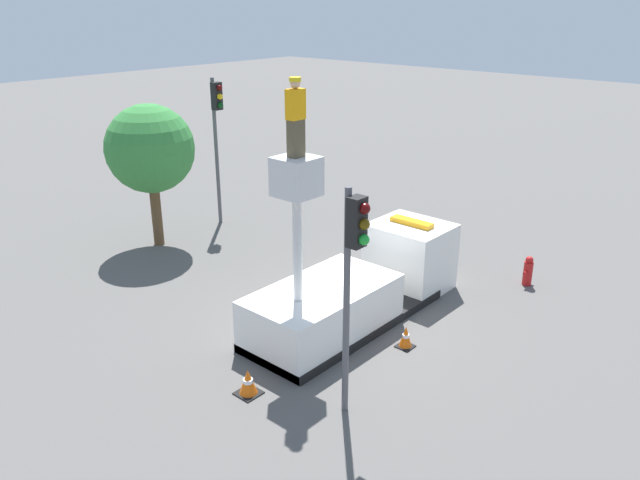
{
  "coord_description": "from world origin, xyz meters",
  "views": [
    {
      "loc": [
        -11.78,
        -9.45,
        8.27
      ],
      "look_at": [
        -2.44,
        -1.21,
        3.44
      ],
      "focal_mm": 35.0,
      "sensor_mm": 36.0,
      "label": 1
    }
  ],
  "objects_px": {
    "worker": "(296,118)",
    "traffic_cone_rear": "(248,383)",
    "traffic_light_pole": "(353,260)",
    "traffic_light_across": "(217,123)",
    "traffic_cone_curbside": "(406,337)",
    "bucket_truck": "(358,288)",
    "tree_left_bg": "(150,149)",
    "fire_hydrant": "(528,271)"
  },
  "relations": [
    {
      "from": "tree_left_bg",
      "to": "traffic_light_across",
      "type": "bearing_deg",
      "value": 0.57
    },
    {
      "from": "worker",
      "to": "fire_hydrant",
      "type": "xyz_separation_m",
      "value": [
        7.47,
        -2.67,
        -5.38
      ]
    },
    {
      "from": "bucket_truck",
      "to": "traffic_cone_rear",
      "type": "relative_size",
      "value": 11.5
    },
    {
      "from": "traffic_light_across",
      "to": "traffic_cone_curbside",
      "type": "bearing_deg",
      "value": -106.03
    },
    {
      "from": "worker",
      "to": "traffic_light_pole",
      "type": "relative_size",
      "value": 0.35
    },
    {
      "from": "worker",
      "to": "traffic_light_across",
      "type": "xyz_separation_m",
      "value": [
        4.98,
        8.8,
        -1.89
      ]
    },
    {
      "from": "traffic_light_across",
      "to": "traffic_cone_curbside",
      "type": "relative_size",
      "value": 9.57
    },
    {
      "from": "worker",
      "to": "traffic_light_across",
      "type": "relative_size",
      "value": 0.31
    },
    {
      "from": "traffic_cone_curbside",
      "to": "traffic_light_pole",
      "type": "bearing_deg",
      "value": -168.42
    },
    {
      "from": "traffic_light_pole",
      "to": "traffic_light_across",
      "type": "distance_m",
      "value": 12.9
    },
    {
      "from": "fire_hydrant",
      "to": "traffic_cone_curbside",
      "type": "xyz_separation_m",
      "value": [
        -5.58,
        0.72,
        -0.19
      ]
    },
    {
      "from": "bucket_truck",
      "to": "traffic_light_pole",
      "type": "xyz_separation_m",
      "value": [
        -3.49,
        -2.56,
        2.68
      ]
    },
    {
      "from": "worker",
      "to": "traffic_cone_rear",
      "type": "height_order",
      "value": "worker"
    },
    {
      "from": "traffic_light_pole",
      "to": "tree_left_bg",
      "type": "height_order",
      "value": "tree_left_bg"
    },
    {
      "from": "traffic_light_pole",
      "to": "tree_left_bg",
      "type": "bearing_deg",
      "value": 74.72
    },
    {
      "from": "traffic_light_across",
      "to": "traffic_cone_curbside",
      "type": "distance_m",
      "value": 11.77
    },
    {
      "from": "bucket_truck",
      "to": "worker",
      "type": "xyz_separation_m",
      "value": [
        -2.37,
        0.0,
        4.99
      ]
    },
    {
      "from": "worker",
      "to": "tree_left_bg",
      "type": "xyz_separation_m",
      "value": [
        1.97,
        8.77,
        -2.37
      ]
    },
    {
      "from": "worker",
      "to": "tree_left_bg",
      "type": "bearing_deg",
      "value": 77.33
    },
    {
      "from": "worker",
      "to": "fire_hydrant",
      "type": "height_order",
      "value": "worker"
    },
    {
      "from": "traffic_light_pole",
      "to": "traffic_cone_rear",
      "type": "bearing_deg",
      "value": 115.3
    },
    {
      "from": "traffic_cone_curbside",
      "to": "worker",
      "type": "bearing_deg",
      "value": 134.2
    },
    {
      "from": "traffic_light_pole",
      "to": "traffic_light_across",
      "type": "xyz_separation_m",
      "value": [
        6.1,
        11.36,
        0.42
      ]
    },
    {
      "from": "traffic_light_pole",
      "to": "traffic_cone_rear",
      "type": "height_order",
      "value": "traffic_light_pole"
    },
    {
      "from": "bucket_truck",
      "to": "tree_left_bg",
      "type": "height_order",
      "value": "tree_left_bg"
    },
    {
      "from": "traffic_light_pole",
      "to": "traffic_cone_rear",
      "type": "distance_m",
      "value": 4.0
    },
    {
      "from": "traffic_light_pole",
      "to": "traffic_cone_curbside",
      "type": "height_order",
      "value": "traffic_light_pole"
    },
    {
      "from": "traffic_cone_rear",
      "to": "traffic_cone_curbside",
      "type": "xyz_separation_m",
      "value": [
        4.01,
        -1.5,
        -0.02
      ]
    },
    {
      "from": "bucket_truck",
      "to": "worker",
      "type": "relative_size",
      "value": 4.05
    },
    {
      "from": "bucket_truck",
      "to": "traffic_cone_curbside",
      "type": "height_order",
      "value": "bucket_truck"
    },
    {
      "from": "bucket_truck",
      "to": "traffic_cone_rear",
      "type": "height_order",
      "value": "bucket_truck"
    },
    {
      "from": "fire_hydrant",
      "to": "tree_left_bg",
      "type": "distance_m",
      "value": 13.04
    },
    {
      "from": "worker",
      "to": "traffic_cone_rear",
      "type": "distance_m",
      "value": 5.97
    },
    {
      "from": "traffic_light_pole",
      "to": "traffic_light_across",
      "type": "height_order",
      "value": "traffic_light_across"
    },
    {
      "from": "worker",
      "to": "traffic_cone_curbside",
      "type": "bearing_deg",
      "value": -45.8
    },
    {
      "from": "traffic_light_across",
      "to": "fire_hydrant",
      "type": "bearing_deg",
      "value": -77.74
    },
    {
      "from": "worker",
      "to": "traffic_light_pole",
      "type": "xyz_separation_m",
      "value": [
        -1.12,
        -2.56,
        -2.31
      ]
    },
    {
      "from": "traffic_light_pole",
      "to": "fire_hydrant",
      "type": "height_order",
      "value": "traffic_light_pole"
    },
    {
      "from": "traffic_light_pole",
      "to": "traffic_cone_curbside",
      "type": "xyz_separation_m",
      "value": [
        3.01,
        0.62,
        -3.26
      ]
    },
    {
      "from": "worker",
      "to": "fire_hydrant",
      "type": "bearing_deg",
      "value": -19.65
    },
    {
      "from": "fire_hydrant",
      "to": "traffic_cone_rear",
      "type": "relative_size",
      "value": 1.54
    },
    {
      "from": "bucket_truck",
      "to": "tree_left_bg",
      "type": "distance_m",
      "value": 9.16
    }
  ]
}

